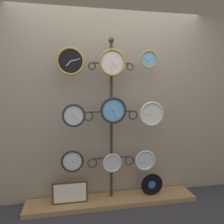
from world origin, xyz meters
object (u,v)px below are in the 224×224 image
(clock_bottom_center, at_px, (112,163))
(clock_middle_left, at_px, (74,115))
(display_stand, at_px, (111,142))
(clock_top_right, at_px, (149,59))
(vinyl_record, at_px, (152,185))
(clock_top_left, at_px, (70,61))
(clock_top_center, at_px, (112,63))
(picture_frame, at_px, (70,193))
(clock_bottom_right, at_px, (145,160))
(clock_bottom_left, at_px, (72,161))
(clock_middle_center, at_px, (113,110))
(clock_middle_right, at_px, (152,114))

(clock_bottom_center, bearing_deg, clock_middle_left, -177.87)
(display_stand, xyz_separation_m, clock_top_right, (0.46, -0.08, 1.05))
(vinyl_record, bearing_deg, clock_top_left, -178.84)
(display_stand, height_order, clock_bottom_center, display_stand)
(clock_top_center, height_order, picture_frame, clock_top_center)
(clock_top_left, bearing_deg, clock_bottom_right, 1.73)
(clock_bottom_left, bearing_deg, display_stand, 9.85)
(clock_middle_left, relative_size, vinyl_record, 0.93)
(clock_bottom_right, bearing_deg, vinyl_record, -4.12)
(clock_middle_center, xyz_separation_m, clock_bottom_right, (0.43, 0.03, -0.67))
(clock_bottom_center, bearing_deg, clock_middle_right, -1.51)
(clock_middle_right, relative_size, vinyl_record, 1.06)
(clock_middle_right, relative_size, picture_frame, 0.73)
(display_stand, distance_m, clock_bottom_left, 0.54)
(clock_middle_left, relative_size, clock_bottom_right, 1.02)
(clock_middle_right, distance_m, vinyl_record, 0.96)
(display_stand, xyz_separation_m, clock_bottom_left, (-0.50, -0.09, -0.19))
(clock_middle_right, bearing_deg, clock_middle_center, -179.67)
(clock_top_right, bearing_deg, clock_middle_left, -178.01)
(picture_frame, bearing_deg, clock_middle_right, -1.29)
(display_stand, height_order, clock_top_right, display_stand)
(clock_top_left, bearing_deg, clock_middle_right, 0.02)
(clock_top_left, bearing_deg, display_stand, 12.12)
(clock_top_right, height_order, clock_middle_right, clock_top_right)
(clock_bottom_center, xyz_separation_m, picture_frame, (-0.53, 0.01, -0.35))
(clock_bottom_center, xyz_separation_m, clock_bottom_right, (0.44, 0.01, 0.00))
(clock_bottom_left, relative_size, picture_frame, 0.64)
(clock_top_center, relative_size, clock_middle_right, 1.04)
(clock_top_center, bearing_deg, clock_bottom_right, 3.50)
(clock_middle_center, bearing_deg, clock_top_left, 179.71)
(clock_top_right, distance_m, picture_frame, 1.93)
(clock_bottom_left, bearing_deg, vinyl_record, 0.05)
(clock_middle_left, xyz_separation_m, clock_bottom_left, (-0.03, 0.02, -0.57))
(vinyl_record, distance_m, picture_frame, 1.08)
(clock_middle_right, bearing_deg, clock_middle_left, -179.76)
(clock_top_left, relative_size, vinyl_record, 1.10)
(clock_middle_left, height_order, clock_bottom_left, clock_middle_left)
(clock_top_right, xyz_separation_m, clock_middle_center, (-0.46, -0.03, -0.63))
(clock_middle_center, xyz_separation_m, clock_bottom_left, (-0.51, 0.02, -0.62))
(clock_top_center, relative_size, picture_frame, 0.75)
(clock_top_left, xyz_separation_m, clock_top_right, (0.96, 0.03, 0.05))
(clock_top_center, xyz_separation_m, clock_top_right, (0.47, 0.03, 0.05))
(display_stand, xyz_separation_m, clock_bottom_center, (-0.01, -0.09, -0.24))
(clock_top_center, distance_m, clock_middle_right, 0.81)
(display_stand, xyz_separation_m, clock_middle_left, (-0.47, -0.11, 0.38))
(clock_top_center, xyz_separation_m, picture_frame, (-0.53, 0.02, -1.60))
(clock_middle_left, bearing_deg, clock_top_left, 171.38)
(vinyl_record, bearing_deg, display_stand, 170.88)
(clock_top_left, relative_size, clock_middle_left, 1.18)
(clock_top_center, distance_m, vinyl_record, 1.68)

